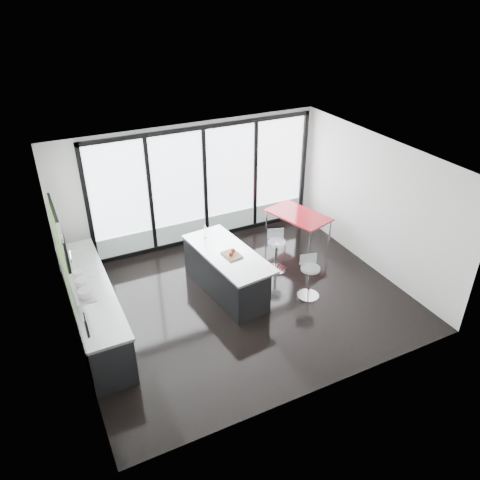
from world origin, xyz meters
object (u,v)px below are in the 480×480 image
island (225,272)px  bar_stool_far (276,256)px  red_table (297,229)px  bar_stool_near (309,282)px

island → bar_stool_far: (1.26, 0.21, -0.09)m
island → red_table: size_ratio=1.57×
bar_stool_near → red_table: bearing=77.7°
bar_stool_near → bar_stool_far: bar_stool_far is taller
island → red_table: island is taller
island → bar_stool_far: bearing=9.3°
island → bar_stool_near: size_ratio=3.28×
bar_stool_far → red_table: size_ratio=0.50×
bar_stool_far → bar_stool_near: bearing=-65.5°
island → bar_stool_near: island is taller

